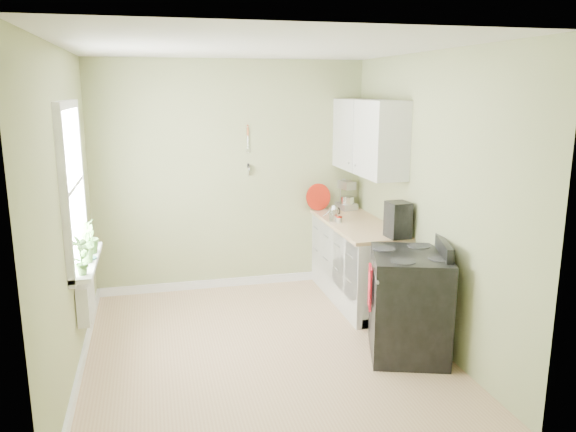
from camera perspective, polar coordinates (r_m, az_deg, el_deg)
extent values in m
cube|color=tan|center=(5.36, -2.61, -13.50)|extent=(3.20, 3.60, 0.02)
cube|color=white|center=(4.82, -2.95, 16.91)|extent=(3.20, 3.60, 0.02)
cube|color=tan|center=(6.67, -5.79, 3.99)|extent=(3.20, 0.02, 2.70)
cube|color=tan|center=(4.87, -21.68, -0.12)|extent=(0.02, 3.60, 2.70)
cube|color=tan|center=(5.45, 14.09, 1.69)|extent=(0.02, 3.60, 2.70)
cube|color=white|center=(6.43, 7.04, -4.76)|extent=(0.60, 1.60, 0.87)
cube|color=tan|center=(6.30, 7.07, -0.82)|extent=(0.64, 1.60, 0.04)
cube|color=white|center=(6.29, 8.14, 7.99)|extent=(0.35, 1.40, 0.80)
cube|color=white|center=(5.13, -21.21, 2.80)|extent=(0.02, 1.00, 1.30)
cube|color=white|center=(5.06, -21.61, 10.47)|extent=(0.06, 1.14, 0.07)
cube|color=white|center=(5.28, -20.40, -4.53)|extent=(0.06, 1.14, 0.07)
cube|color=white|center=(5.12, -20.99, 2.81)|extent=(0.04, 1.00, 0.04)
cube|color=white|center=(5.26, -19.76, -4.34)|extent=(0.18, 1.14, 0.04)
cube|color=white|center=(5.32, -19.87, -7.91)|extent=(0.12, 0.50, 0.35)
cylinder|color=tan|center=(6.61, -4.12, 8.57)|extent=(0.02, 0.02, 0.10)
cylinder|color=silver|center=(6.62, -4.10, 7.53)|extent=(0.01, 0.01, 0.16)
cylinder|color=silver|center=(6.66, -4.05, 4.62)|extent=(0.01, 0.14, 0.14)
cube|color=black|center=(5.23, 12.18, -8.90)|extent=(0.87, 0.94, 0.91)
cube|color=black|center=(5.08, 12.43, -3.95)|extent=(0.87, 0.94, 0.03)
cube|color=black|center=(5.19, 15.38, -2.93)|extent=(0.30, 0.75, 0.14)
cylinder|color=#B2B2B7|center=(4.97, 8.84, -5.55)|extent=(0.22, 0.60, 0.02)
cube|color=#AC131F|center=(5.12, 8.33, -7.15)|extent=(0.09, 0.22, 0.38)
cube|color=#B2B2B7|center=(6.99, 5.85, 1.05)|extent=(0.25, 0.33, 0.08)
cube|color=#B2B2B7|center=(7.08, 5.53, 2.33)|extent=(0.13, 0.10, 0.21)
cube|color=#B2B2B7|center=(6.96, 5.85, 3.20)|extent=(0.19, 0.31, 0.10)
sphere|color=#B2B2B7|center=(7.05, 5.56, 3.58)|extent=(0.12, 0.12, 0.12)
cylinder|color=silver|center=(6.92, 6.03, 1.42)|extent=(0.17, 0.17, 0.14)
cylinder|color=silver|center=(6.31, 4.68, 0.11)|extent=(0.11, 0.11, 0.14)
cone|color=silver|center=(6.29, 4.69, 0.92)|extent=(0.11, 0.11, 0.04)
cylinder|color=silver|center=(6.28, 4.01, 0.29)|extent=(0.10, 0.01, 0.08)
cube|color=black|center=(5.69, 11.10, -0.37)|extent=(0.22, 0.24, 0.36)
cylinder|color=black|center=(5.70, 10.78, -1.45)|extent=(0.11, 0.11, 0.12)
cylinder|color=#A4190B|center=(6.85, 3.10, 1.94)|extent=(0.34, 0.13, 0.33)
cylinder|color=#B3AE94|center=(6.24, 5.22, -0.42)|extent=(0.06, 0.06, 0.06)
cylinder|color=#A4190B|center=(6.24, 5.23, -0.10)|extent=(0.07, 0.07, 0.01)
imported|color=#4A7E33|center=(4.78, -20.32, -3.78)|extent=(0.20, 0.21, 0.33)
imported|color=#4A7E33|center=(5.13, -19.90, -2.65)|extent=(0.17, 0.20, 0.33)
imported|color=#4A7E33|center=(5.40, -19.61, -1.93)|extent=(0.19, 0.19, 0.32)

